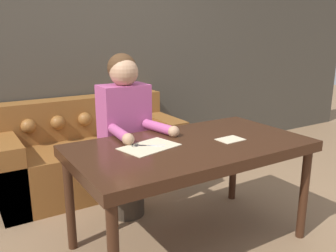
{
  "coord_description": "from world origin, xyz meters",
  "views": [
    {
      "loc": [
        -1.28,
        -1.67,
        1.41
      ],
      "look_at": [
        -0.09,
        0.24,
        0.82
      ],
      "focal_mm": 38.0,
      "sensor_mm": 36.0,
      "label": 1
    }
  ],
  "objects_px": {
    "dining_table": "(191,153)",
    "couch": "(90,155)",
    "scissors": "(142,146)",
    "person": "(125,137)"
  },
  "relations": [
    {
      "from": "dining_table",
      "to": "scissors",
      "type": "bearing_deg",
      "value": 159.51
    },
    {
      "from": "couch",
      "to": "scissors",
      "type": "distance_m",
      "value": 1.25
    },
    {
      "from": "dining_table",
      "to": "couch",
      "type": "distance_m",
      "value": 1.36
    },
    {
      "from": "dining_table",
      "to": "couch",
      "type": "relative_size",
      "value": 0.93
    },
    {
      "from": "person",
      "to": "scissors",
      "type": "bearing_deg",
      "value": -102.33
    },
    {
      "from": "couch",
      "to": "scissors",
      "type": "xyz_separation_m",
      "value": [
        -0.06,
        -1.18,
        0.42
      ]
    },
    {
      "from": "couch",
      "to": "person",
      "type": "height_order",
      "value": "person"
    },
    {
      "from": "person",
      "to": "scissors",
      "type": "relative_size",
      "value": 6.37
    },
    {
      "from": "person",
      "to": "scissors",
      "type": "xyz_separation_m",
      "value": [
        -0.1,
        -0.48,
        0.08
      ]
    },
    {
      "from": "couch",
      "to": "person",
      "type": "relative_size",
      "value": 1.31
    }
  ]
}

